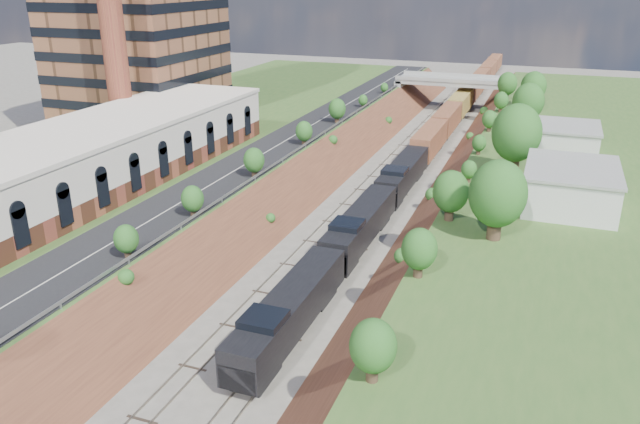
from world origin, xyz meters
TOP-DOWN VIEW (x-y plane):
  - platform_left at (-33.00, 60.00)m, footprint 44.00×180.00m
  - embankment_left at (-11.00, 60.00)m, footprint 10.00×180.00m
  - embankment_right at (11.00, 60.00)m, footprint 10.00×180.00m
  - rail_left_track at (-2.60, 60.00)m, footprint 1.58×180.00m
  - rail_right_track at (2.60, 60.00)m, footprint 1.58×180.00m
  - road at (-15.50, 60.00)m, footprint 8.00×180.00m
  - guardrail at (-11.40, 59.80)m, footprint 0.10×171.00m
  - commercial_building at (-28.00, 38.00)m, footprint 14.30×62.30m
  - overpass at (0.00, 122.00)m, footprint 24.50×8.30m
  - white_building_near at (23.50, 52.00)m, footprint 9.00×12.00m
  - white_building_far at (23.00, 74.00)m, footprint 8.00×10.00m
  - tree_right_large at (17.00, 40.00)m, footprint 5.25×5.25m
  - tree_left_crest at (-11.80, 20.00)m, footprint 2.45×2.45m
  - freight_train at (2.60, 106.98)m, footprint 3.13×175.88m

SIDE VIEW (x-z plane):
  - embankment_left at x=-11.00m, z-range -5.00..5.00m
  - embankment_right at x=11.00m, z-range -5.00..5.00m
  - rail_left_track at x=-2.60m, z-range 0.00..0.18m
  - rail_right_track at x=2.60m, z-range 0.00..0.18m
  - platform_left at x=-33.00m, z-range 0.00..5.00m
  - freight_train at x=2.60m, z-range 0.34..5.00m
  - overpass at x=0.00m, z-range 1.22..8.62m
  - road at x=-15.50m, z-range 5.00..5.10m
  - guardrail at x=-11.40m, z-range 5.20..5.90m
  - white_building_far at x=23.00m, z-range 5.00..8.60m
  - white_building_near at x=23.50m, z-range 5.00..9.00m
  - tree_left_crest at x=-11.80m, z-range 5.26..8.82m
  - commercial_building at x=-28.00m, z-range 5.01..12.01m
  - tree_right_large at x=17.00m, z-range 5.58..13.19m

